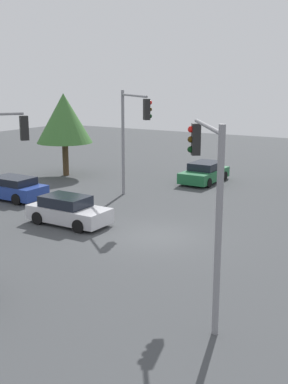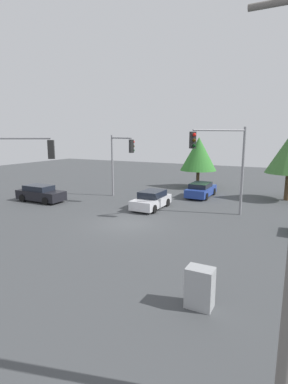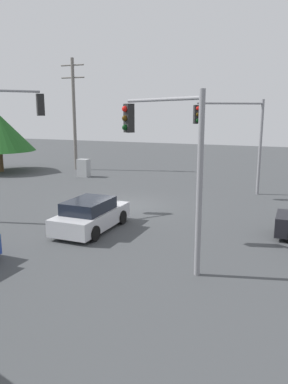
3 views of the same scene
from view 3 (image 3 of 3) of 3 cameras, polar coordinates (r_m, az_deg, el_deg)
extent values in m
plane|color=#424447|center=(20.40, -2.95, -2.03)|extent=(80.00, 80.00, 0.00)
cube|color=silver|center=(16.26, -8.00, -3.94)|extent=(1.76, 4.02, 0.69)
cube|color=black|center=(15.94, -8.42, -2.05)|extent=(1.55, 2.21, 0.51)
cylinder|color=black|center=(17.76, -8.28, -3.26)|extent=(0.22, 0.62, 0.62)
cylinder|color=black|center=(16.99, -3.42, -3.86)|extent=(0.22, 0.62, 0.62)
cylinder|color=black|center=(15.75, -12.90, -5.44)|extent=(0.22, 0.62, 0.62)
cylinder|color=black|center=(14.89, -7.60, -6.27)|extent=(0.22, 0.62, 0.62)
cylinder|color=gray|center=(11.21, 8.46, 0.83)|extent=(0.18, 0.18, 5.62)
cylinder|color=gray|center=(12.53, 2.56, 13.91)|extent=(3.36, 2.30, 0.12)
cube|color=black|center=(14.17, -2.31, 11.17)|extent=(0.44, 0.42, 1.05)
sphere|color=red|center=(14.08, -2.94, 12.53)|extent=(0.22, 0.22, 0.22)
sphere|color=#392605|center=(14.08, -2.92, 11.16)|extent=(0.22, 0.22, 0.22)
sphere|color=black|center=(14.09, -2.91, 9.80)|extent=(0.22, 0.22, 0.22)
cube|color=black|center=(19.46, -15.51, 12.69)|extent=(0.43, 0.44, 1.05)
sphere|color=red|center=(19.64, -15.69, 13.65)|extent=(0.22, 0.22, 0.22)
sphere|color=#392605|center=(19.63, -15.63, 12.67)|extent=(0.22, 0.22, 0.22)
sphere|color=black|center=(19.63, -15.57, 11.69)|extent=(0.22, 0.22, 0.22)
cylinder|color=gray|center=(23.72, 17.27, 6.44)|extent=(0.18, 0.18, 5.71)
cylinder|color=gray|center=(22.70, 13.07, 13.03)|extent=(3.44, 2.41, 0.12)
cube|color=black|center=(21.92, 8.05, 11.62)|extent=(0.44, 0.42, 1.05)
sphere|color=red|center=(21.76, 8.23, 12.50)|extent=(0.22, 0.22, 0.22)
sphere|color=#392605|center=(21.76, 8.21, 11.62)|extent=(0.22, 0.22, 0.22)
sphere|color=black|center=(21.77, 8.18, 10.73)|extent=(0.22, 0.22, 0.22)
cylinder|color=slate|center=(33.31, -10.59, 11.43)|extent=(0.28, 0.28, 9.40)
cylinder|color=slate|center=(33.53, -10.87, 18.45)|extent=(2.20, 0.12, 0.12)
cylinder|color=slate|center=(33.43, -10.80, 16.75)|extent=(2.20, 0.12, 0.12)
cube|color=#9EA0A3|center=(29.63, -9.20, 3.64)|extent=(0.89, 0.64, 1.38)
cylinder|color=brown|center=(34.08, -20.97, 4.41)|extent=(0.38, 0.38, 1.77)
camera|label=1|loc=(29.61, 41.37, 12.67)|focal=45.00mm
camera|label=2|loc=(38.34, -5.66, 13.06)|focal=28.00mm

